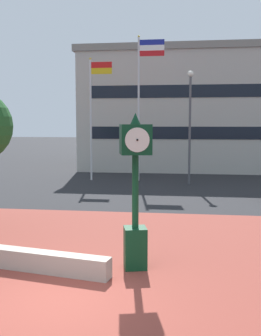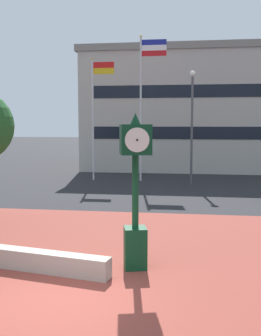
% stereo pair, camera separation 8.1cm
% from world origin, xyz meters
% --- Properties ---
extents(ground_plane, '(200.00, 200.00, 0.00)m').
position_xyz_m(ground_plane, '(0.00, 0.00, 0.00)').
color(ground_plane, '#262628').
extents(plaza_brick_paving, '(44.00, 12.57, 0.01)m').
position_xyz_m(plaza_brick_paving, '(0.00, 2.28, 0.00)').
color(plaza_brick_paving, brown).
rests_on(plaza_brick_paving, ground).
extents(planter_wall, '(3.22, 1.01, 0.50)m').
position_xyz_m(planter_wall, '(-0.75, 1.53, 0.25)').
color(planter_wall, '#ADA393').
rests_on(planter_wall, ground).
extents(street_clock, '(0.89, 0.91, 3.89)m').
position_xyz_m(street_clock, '(1.32, 2.12, 2.10)').
color(street_clock, '#0C381E').
rests_on(street_clock, ground).
extents(flagpole_primary, '(1.45, 0.14, 7.75)m').
position_xyz_m(flagpole_primary, '(-3.35, 17.90, 4.46)').
color(flagpole_primary, silver).
rests_on(flagpole_primary, ground).
extents(flagpole_secondary, '(1.65, 0.14, 9.04)m').
position_xyz_m(flagpole_secondary, '(-0.23, 17.90, 5.35)').
color(flagpole_secondary, silver).
rests_on(flagpole_secondary, ground).
extents(civic_building, '(22.86, 12.55, 9.40)m').
position_xyz_m(civic_building, '(5.65, 28.14, 4.71)').
color(civic_building, '#B2ADA3').
rests_on(civic_building, ground).
extents(street_lamp_post, '(0.36, 0.36, 6.70)m').
position_xyz_m(street_lamp_post, '(2.77, 16.75, 4.09)').
color(street_lamp_post, '#4C4C51').
rests_on(street_lamp_post, ground).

